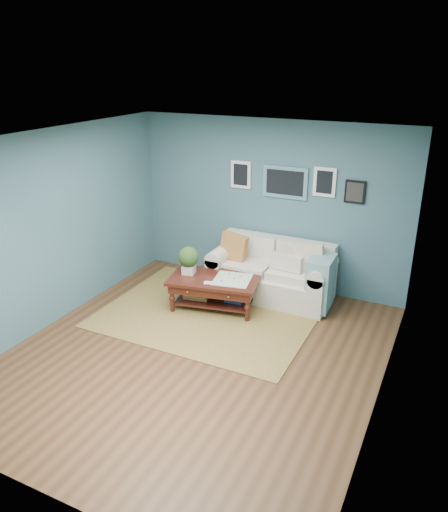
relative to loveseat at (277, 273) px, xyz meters
The scene contains 4 objects.
room_shell 2.21m from the loveseat, 99.48° to the right, with size 5.00×5.02×2.70m.
area_rug 1.24m from the loveseat, 126.46° to the right, with size 3.04×2.43×0.01m, color brown.
loveseat is the anchor object (origin of this frame).
coffee_table 1.09m from the loveseat, 135.75° to the right, with size 1.45×1.01×0.92m.
Camera 1 is at (2.73, -4.76, 3.55)m, focal length 35.00 mm.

